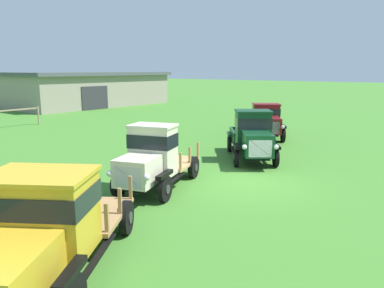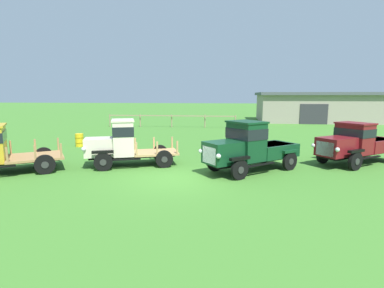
{
  "view_description": "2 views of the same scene",
  "coord_description": "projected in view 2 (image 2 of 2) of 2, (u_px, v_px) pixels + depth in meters",
  "views": [
    {
      "loc": [
        -11.58,
        -6.82,
        4.06
      ],
      "look_at": [
        0.38,
        2.86,
        1.0
      ],
      "focal_mm": 35.0,
      "sensor_mm": 36.0,
      "label": 1
    },
    {
      "loc": [
        2.2,
        -11.88,
        3.42
      ],
      "look_at": [
        0.38,
        2.86,
        1.0
      ],
      "focal_mm": 28.0,
      "sensor_mm": 36.0,
      "label": 2
    }
  ],
  "objects": [
    {
      "name": "paddock_fence",
      "position": [
        172.0,
        118.0,
        32.21
      ],
      "size": [
        13.82,
        0.68,
        1.37
      ],
      "color": "#997F60",
      "rests_on": "ground"
    },
    {
      "name": "vintage_truck_far_side",
      "position": [
        356.0,
        143.0,
        15.0
      ],
      "size": [
        4.93,
        4.13,
        2.1
      ],
      "color": "black",
      "rests_on": "ground"
    },
    {
      "name": "vintage_truck_midrow_center",
      "position": [
        249.0,
        147.0,
        13.45
      ],
      "size": [
        4.63,
        4.14,
        2.3
      ],
      "color": "black",
      "rests_on": "ground"
    },
    {
      "name": "farm_shed",
      "position": [
        325.0,
        107.0,
        39.37
      ],
      "size": [
        17.63,
        9.27,
        3.8
      ],
      "color": "gray",
      "rests_on": "ground"
    },
    {
      "name": "ground_plane",
      "position": [
        175.0,
        178.0,
        12.46
      ],
      "size": [
        240.0,
        240.0,
        0.0
      ],
      "primitive_type": "plane",
      "color": "#3D7528"
    },
    {
      "name": "oil_drum_beside_row",
      "position": [
        79.0,
        140.0,
        20.16
      ],
      "size": [
        0.56,
        0.56,
        0.87
      ],
      "color": "gold",
      "rests_on": "ground"
    },
    {
      "name": "vintage_truck_second_in_line",
      "position": [
        121.0,
        143.0,
        14.48
      ],
      "size": [
        4.71,
        2.99,
        2.28
      ],
      "color": "black",
      "rests_on": "ground"
    }
  ]
}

